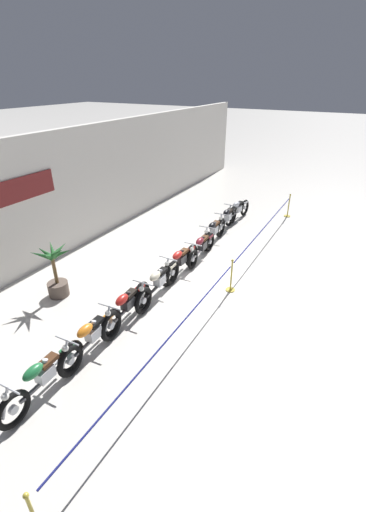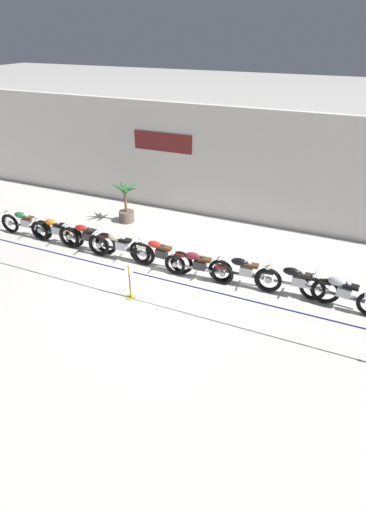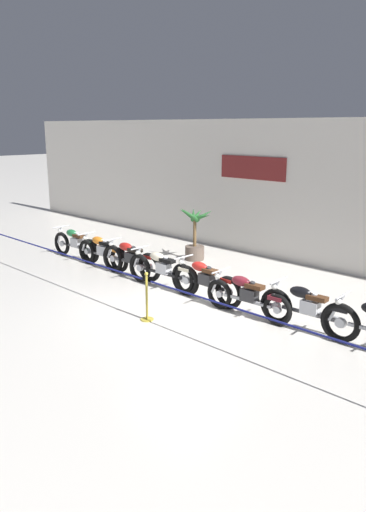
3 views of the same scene
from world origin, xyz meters
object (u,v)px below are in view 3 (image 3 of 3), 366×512
at_px(motorcycle_orange_1, 102,252).
at_px(motorcycle_maroon_5, 247,296).
at_px(stanchion_mid_left, 147,304).
at_px(motorcycle_green_0, 76,244).
at_px(motorcycle_black_6, 307,309).
at_px(potted_palm_left_of_row, 195,237).
at_px(stanchion_far_left, 100,270).
at_px(motorcycle_red_4, 205,281).
at_px(motorcycle_cream_3, 162,270).
at_px(motorcycle_red_2, 130,260).

xyz_separation_m(motorcycle_orange_1, motorcycle_maroon_5, (5.34, -0.17, -0.01)).
distance_m(motorcycle_orange_1, stanchion_mid_left, 4.36).
bearing_deg(motorcycle_maroon_5, motorcycle_green_0, 178.47).
relative_size(motorcycle_black_6, potted_palm_left_of_row, 1.25).
distance_m(motorcycle_orange_1, potted_palm_left_of_row, 2.83).
height_order(potted_palm_left_of_row, stanchion_far_left, potted_palm_left_of_row).
height_order(motorcycle_green_0, motorcycle_orange_1, motorcycle_green_0).
distance_m(motorcycle_red_4, stanchion_far_left, 2.43).
bearing_deg(motorcycle_cream_3, motorcycle_black_6, 1.70).
relative_size(motorcycle_orange_1, motorcycle_black_6, 1.00).
height_order(motorcycle_cream_3, potted_palm_left_of_row, potted_palm_left_of_row).
distance_m(motorcycle_green_0, stanchion_mid_left, 5.64).
xyz_separation_m(motorcycle_cream_3, stanchion_mid_left, (1.33, -1.69, -0.12)).
xyz_separation_m(motorcycle_cream_3, stanchion_far_left, (-0.26, -1.69, 0.29)).
bearing_deg(potted_palm_left_of_row, motorcycle_orange_1, -117.93).
relative_size(motorcycle_red_4, stanchion_mid_left, 2.10).
distance_m(motorcycle_black_6, potted_palm_left_of_row, 5.93).
bearing_deg(motorcycle_orange_1, motorcycle_green_0, 179.50).
xyz_separation_m(motorcycle_maroon_5, potted_palm_left_of_row, (-4.01, 2.66, 0.27)).
distance_m(motorcycle_green_0, motorcycle_orange_1, 1.37).
xyz_separation_m(motorcycle_cream_3, motorcycle_black_6, (4.06, 0.12, 0.00)).
relative_size(motorcycle_green_0, stanchion_far_left, 0.16).
relative_size(motorcycle_green_0, motorcycle_red_4, 1.00).
relative_size(motorcycle_red_2, motorcycle_black_6, 1.02).
relative_size(stanchion_far_left, stanchion_mid_left, 13.30).
bearing_deg(motorcycle_red_4, motorcycle_orange_1, 179.23).
bearing_deg(motorcycle_maroon_5, motorcycle_orange_1, 178.21).
relative_size(motorcycle_green_0, motorcycle_orange_1, 1.02).
relative_size(motorcycle_cream_3, motorcycle_maroon_5, 1.11).
height_order(motorcycle_red_2, motorcycle_black_6, motorcycle_red_2).
bearing_deg(stanchion_mid_left, motorcycle_black_6, 33.57).
distance_m(motorcycle_red_2, motorcycle_black_6, 5.41).
height_order(motorcycle_black_6, stanchion_far_left, stanchion_far_left).
xyz_separation_m(motorcycle_black_6, stanchion_far_left, (-4.32, -1.81, 0.29)).
distance_m(motorcycle_orange_1, motorcycle_cream_3, 2.64).
bearing_deg(motorcycle_orange_1, motorcycle_cream_3, -2.61).
bearing_deg(motorcycle_red_4, stanchion_far_left, -133.12).
bearing_deg(stanchion_far_left, motorcycle_red_2, 121.31).
bearing_deg(stanchion_mid_left, motorcycle_maroon_5, 50.22).
bearing_deg(motorcycle_black_6, motorcycle_green_0, 179.92).
bearing_deg(potted_palm_left_of_row, motorcycle_green_0, -137.32).
bearing_deg(motorcycle_black_6, motorcycle_cream_3, -178.30).
distance_m(motorcycle_orange_1, motorcycle_black_6, 6.70).
distance_m(motorcycle_cream_3, stanchion_far_left, 1.74).
relative_size(motorcycle_orange_1, potted_palm_left_of_row, 1.25).
xyz_separation_m(motorcycle_green_0, motorcycle_cream_3, (4.01, -0.13, 0.00)).
distance_m(motorcycle_green_0, motorcycle_red_2, 2.65).
distance_m(motorcycle_cream_3, motorcycle_maroon_5, 2.70).
height_order(motorcycle_black_6, potted_palm_left_of_row, potted_palm_left_of_row).
relative_size(motorcycle_red_4, motorcycle_black_6, 1.02).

